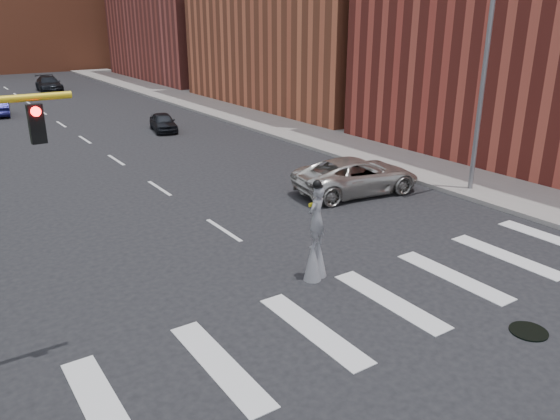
% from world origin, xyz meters
% --- Properties ---
extents(ground_plane, '(160.00, 160.00, 0.00)m').
position_xyz_m(ground_plane, '(0.00, 0.00, 0.00)').
color(ground_plane, black).
rests_on(ground_plane, ground).
extents(sidewalk_right, '(5.00, 90.00, 0.18)m').
position_xyz_m(sidewalk_right, '(12.50, 25.00, 0.09)').
color(sidewalk_right, gray).
rests_on(sidewalk_right, ground).
extents(manhole, '(0.90, 0.90, 0.04)m').
position_xyz_m(manhole, '(3.00, -2.00, 0.02)').
color(manhole, black).
rests_on(manhole, ground).
extents(building_backdrop, '(26.00, 14.00, 18.00)m').
position_xyz_m(building_backdrop, '(6.00, 78.00, 9.00)').
color(building_backdrop, '#B35838').
rests_on(building_backdrop, ground).
extents(streetlight, '(2.05, 0.20, 9.00)m').
position_xyz_m(streetlight, '(10.90, 6.00, 4.90)').
color(streetlight, slate).
rests_on(streetlight, ground).
extents(stilt_performer, '(0.81, 0.66, 2.98)m').
position_xyz_m(stilt_performer, '(0.46, 3.22, 1.19)').
color(stilt_performer, '#362515').
rests_on(stilt_performer, ground).
extents(suv_crossing, '(5.81, 3.27, 1.53)m').
position_xyz_m(suv_crossing, '(6.84, 8.68, 0.77)').
color(suv_crossing, beige).
rests_on(suv_crossing, ground).
extents(car_near, '(2.05, 3.69, 1.19)m').
position_xyz_m(car_near, '(5.08, 25.80, 0.59)').
color(car_near, black).
rests_on(car_near, ground).
extents(car_mid, '(1.79, 3.83, 1.21)m').
position_xyz_m(car_mid, '(-2.96, 38.10, 0.61)').
color(car_mid, '#171750').
rests_on(car_mid, ground).
extents(car_far, '(2.25, 5.12, 1.46)m').
position_xyz_m(car_far, '(3.28, 50.87, 0.73)').
color(car_far, black).
rests_on(car_far, ground).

